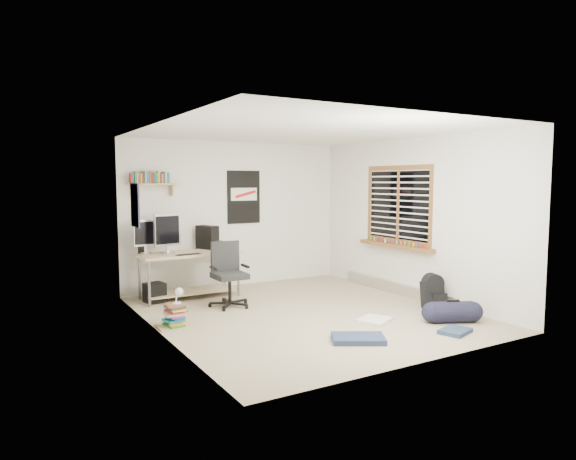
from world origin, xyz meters
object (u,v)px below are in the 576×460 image
duffel_bag (452,312)px  book_stack (175,315)px  backpack (432,294)px  office_chair (230,273)px  desk (190,275)px

duffel_bag → book_stack: (-3.16, 1.65, 0.01)m
backpack → book_stack: size_ratio=0.81×
duffel_bag → book_stack: bearing=178.3°
office_chair → book_stack: bearing=-144.3°
backpack → desk: bearing=158.0°
desk → book_stack: bearing=-112.1°
desk → duffel_bag: bearing=-47.8°
office_chair → duffel_bag: bearing=-41.4°
duffel_bag → book_stack: 3.56m
office_chair → book_stack: size_ratio=1.96×
desk → book_stack: size_ratio=3.19×
desk → backpack: bearing=-37.1°
office_chair → duffel_bag: size_ratio=1.75×
office_chair → backpack: 2.95m
book_stack → duffel_bag: bearing=-27.5°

